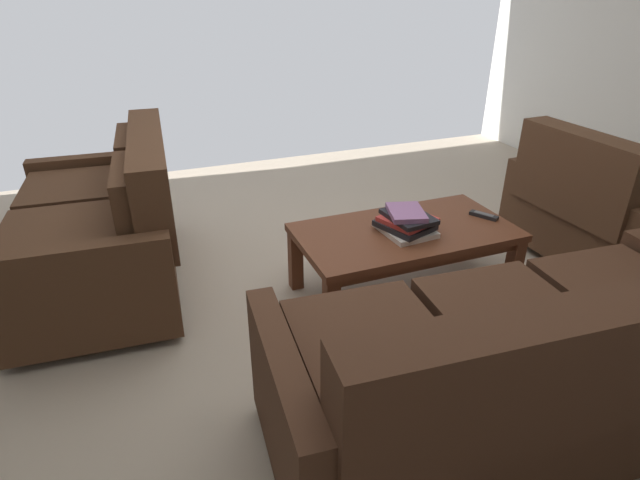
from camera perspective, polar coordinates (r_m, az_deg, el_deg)
The scene contains 7 objects.
ground_plane at distance 2.92m, azimuth 0.70°, elevation -6.66°, with size 5.98×4.99×0.01m, color tan.
sofa_main at distance 2.06m, azimuth 21.49°, elevation -13.07°, with size 1.89×0.94×0.81m.
loveseat_near at distance 3.13m, azimuth -22.63°, elevation 1.33°, with size 0.94×1.47×0.88m.
coffee_table at distance 2.86m, azimuth 9.37°, elevation 0.07°, with size 1.18×0.62×0.40m.
armchair_side at distance 3.60m, azimuth 28.73°, elevation 3.12°, with size 0.85×1.02×0.85m.
book_stack at distance 2.77m, azimuth 9.54°, elevation 2.00°, with size 0.33×0.33×0.13m.
tv_remote at distance 3.07m, azimuth 17.67°, elevation 2.61°, with size 0.12×0.16×0.02m.
Camera 1 is at (0.92, 2.25, 1.62)m, focal length 28.91 mm.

